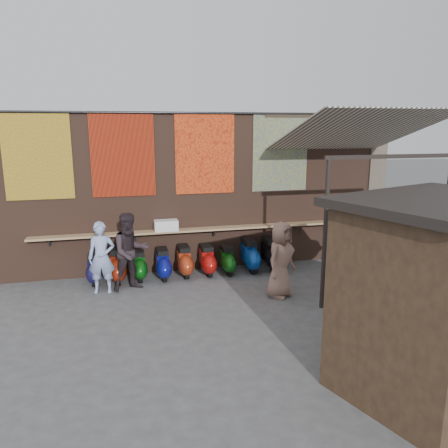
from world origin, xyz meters
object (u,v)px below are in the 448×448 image
scooter_stool_0 (94,269)px  market_stall (435,301)px  scooter_stool_2 (139,265)px  diner_left (102,257)px  shopper_navy (391,252)px  shopper_tan (281,260)px  scooter_stool_1 (117,266)px  shopper_grey (399,266)px  scooter_stool_3 (163,264)px  scooter_stool_7 (250,255)px  shelf_box (166,225)px  scooter_stool_5 (207,260)px  scooter_stool_6 (227,260)px  scooter_stool_8 (271,254)px  diner_right (130,252)px  scooter_stool_4 (184,261)px

scooter_stool_0 → market_stall: 7.43m
scooter_stool_2 → diner_left: bearing=-143.2°
shopper_navy → shopper_tan: size_ratio=0.98×
scooter_stool_1 → shopper_grey: 6.30m
diner_left → scooter_stool_0: bearing=116.4°
scooter_stool_3 → scooter_stool_7: 2.25m
shelf_box → shopper_tan: bearing=-43.2°
shelf_box → shopper_grey: bearing=-38.3°
scooter_stool_5 → scooter_stool_6: bearing=-2.5°
scooter_stool_8 → diner_right: bearing=-170.9°
scooter_stool_3 → shopper_navy: (5.07, -1.83, 0.46)m
scooter_stool_2 → market_stall: bearing=-56.3°
diner_left → scooter_stool_8: bearing=14.7°
scooter_stool_1 → scooter_stool_4: bearing=1.9°
scooter_stool_8 → diner_right: 3.66m
shelf_box → market_stall: size_ratio=0.22×
scooter_stool_2 → shopper_grey: (4.97, -3.10, 0.59)m
shelf_box → diner_right: diner_right is taller
scooter_stool_0 → diner_left: (0.22, -0.63, 0.47)m
diner_left → shopper_grey: size_ratio=0.86×
scooter_stool_1 → shopper_tan: bearing=-27.3°
diner_left → scooter_stool_2: bearing=43.7°
scooter_stool_6 → diner_left: 3.13m
diner_left → shopper_grey: shopper_grey is taller
scooter_stool_4 → shopper_tan: shopper_tan is taller
scooter_stool_4 → scooter_stool_8: bearing=-1.7°
scooter_stool_2 → scooter_stool_6: 2.20m
scooter_stool_8 → shopper_navy: 2.94m
scooter_stool_1 → shopper_tan: shopper_tan is taller
scooter_stool_5 → shopper_grey: bearing=-43.2°
scooter_stool_2 → scooter_stool_3: bearing=-6.7°
scooter_stool_5 → shopper_navy: size_ratio=0.47×
scooter_stool_0 → scooter_stool_2: (1.07, -0.00, 0.01)m
shelf_box → scooter_stool_4: bearing=-32.8°
diner_left → diner_right: bearing=7.0°
scooter_stool_2 → scooter_stool_8: (3.37, -0.06, 0.05)m
scooter_stool_5 → diner_left: size_ratio=0.48×
scooter_stool_1 → diner_left: 0.78m
diner_right → shopper_tan: bearing=-40.3°
scooter_stool_5 → scooter_stool_6: (0.51, -0.02, -0.03)m
scooter_stool_6 → scooter_stool_1: bearing=-179.9°
scooter_stool_2 → market_stall: (3.73, -5.59, 0.96)m
scooter_stool_5 → market_stall: (2.04, -5.57, 0.95)m
shelf_box → market_stall: 6.59m
scooter_stool_3 → shopper_tan: bearing=-36.6°
scooter_stool_0 → scooter_stool_1: scooter_stool_1 is taller
shopper_tan → scooter_stool_5: bearing=89.0°
scooter_stool_2 → shopper_navy: size_ratio=0.46×
diner_left → shopper_navy: bearing=-4.1°
scooter_stool_0 → market_stall: market_stall is taller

